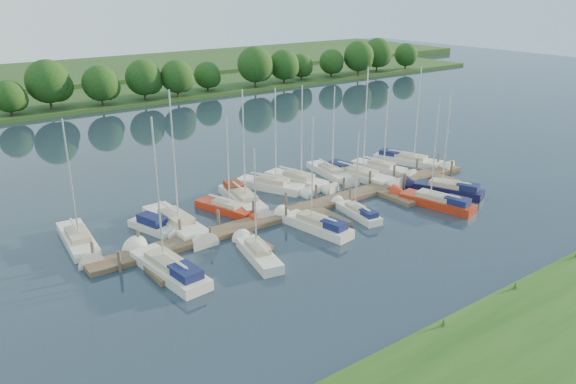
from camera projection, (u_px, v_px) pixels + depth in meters
ground at (373, 240)px, 44.31m from camera, size 260.00×260.00×0.00m
near_bank at (570, 332)px, 32.13m from camera, size 90.00×10.00×0.50m
dock at (315, 210)px, 49.76m from camera, size 40.00×6.00×0.40m
mooring_pilings at (307, 202)px, 50.47m from camera, size 38.24×2.84×2.00m
far_shore at (79, 95)px, 100.89m from camera, size 180.00×30.00×0.60m
distant_hill at (42, 76)px, 119.65m from camera, size 220.00×40.00×1.40m
treeline at (123, 82)px, 91.67m from camera, size 145.04×10.11×8.19m
sailboat_n_0 at (79, 242)px, 43.25m from camera, size 2.54×8.20×10.46m
motorboat at (154, 227)px, 45.82m from camera, size 2.70×5.19×1.64m
sailboat_n_2 at (177, 225)px, 46.41m from camera, size 2.41×9.37×11.98m
sailboat_n_3 at (228, 210)px, 49.57m from camera, size 3.35×6.96×8.99m
sailboat_n_4 at (244, 201)px, 51.47m from camera, size 3.28×8.71×11.05m
sailboat_n_5 at (273, 187)px, 55.10m from camera, size 4.88×7.86×10.50m
sailboat_n_6 at (299, 182)px, 56.61m from camera, size 3.59×8.16×10.48m
sailboat_n_7 at (331, 173)px, 59.09m from camera, size 2.79×7.78×9.82m
sailboat_n_8 at (360, 175)px, 58.32m from camera, size 3.66×9.55×11.90m
sailboat_n_9 at (382, 169)px, 60.61m from camera, size 3.18×7.30×9.33m
sailboat_n_10 at (410, 161)px, 63.07m from camera, size 4.63×8.80×11.20m
sailboat_s_0 at (168, 269)px, 39.10m from camera, size 2.85×9.04×11.51m
sailboat_s_1 at (258, 255)px, 41.25m from camera, size 2.64×6.69×8.75m
sailboat_s_2 at (315, 226)px, 46.05m from camera, size 2.82×7.62×9.85m
sailboat_s_3 at (358, 213)px, 48.77m from camera, size 2.08×6.03×7.76m
sailboat_s_4 at (435, 202)px, 51.03m from camera, size 3.43×8.11×10.38m
sailboat_s_5 at (446, 190)px, 54.06m from camera, size 4.11×7.55×9.96m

